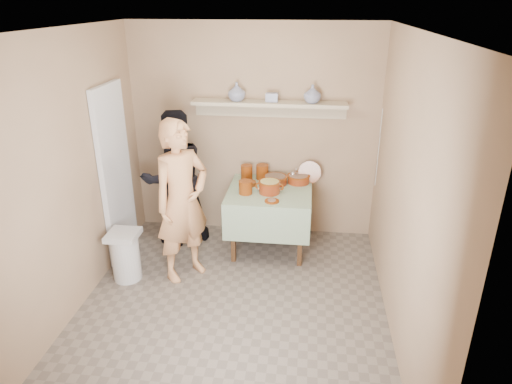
# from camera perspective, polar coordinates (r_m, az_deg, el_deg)

# --- Properties ---
(ground) EXTENTS (3.50, 3.50, 0.00)m
(ground) POSITION_cam_1_polar(r_m,az_deg,el_deg) (4.63, -3.04, -14.48)
(ground) COLOR #6B5E54
(ground) RESTS_ON ground
(tile_panel) EXTENTS (0.06, 0.70, 2.00)m
(tile_panel) POSITION_cam_1_polar(r_m,az_deg,el_deg) (5.36, -17.11, 2.13)
(tile_panel) COLOR silver
(tile_panel) RESTS_ON ground
(plate_stack_a) EXTENTS (0.14, 0.14, 0.19)m
(plate_stack_a) POSITION_cam_1_polar(r_m,az_deg,el_deg) (5.58, -1.18, 2.45)
(plate_stack_a) COLOR #672607
(plate_stack_a) RESTS_ON serving_table
(plate_stack_b) EXTENTS (0.15, 0.15, 0.18)m
(plate_stack_b) POSITION_cam_1_polar(r_m,az_deg,el_deg) (5.62, 0.80, 2.54)
(plate_stack_b) COLOR #672607
(plate_stack_b) RESTS_ON serving_table
(bowl_stack) EXTENTS (0.16, 0.16, 0.16)m
(bowl_stack) POSITION_cam_1_polar(r_m,az_deg,el_deg) (5.19, -1.32, 0.60)
(bowl_stack) COLOR #672607
(bowl_stack) RESTS_ON serving_table
(empty_bowl) EXTENTS (0.16, 0.16, 0.05)m
(empty_bowl) POSITION_cam_1_polar(r_m,az_deg,el_deg) (5.44, -0.82, 1.08)
(empty_bowl) COLOR #672607
(empty_bowl) RESTS_ON serving_table
(propped_lid) EXTENTS (0.28, 0.10, 0.27)m
(propped_lid) POSITION_cam_1_polar(r_m,az_deg,el_deg) (5.55, 6.72, 2.46)
(propped_lid) COLOR #672607
(propped_lid) RESTS_ON serving_table
(vase_right) EXTENTS (0.24, 0.24, 0.20)m
(vase_right) POSITION_cam_1_polar(r_m,az_deg,el_deg) (5.32, 7.07, 12.08)
(vase_right) COLOR navy
(vase_right) RESTS_ON wall_shelf
(vase_left) EXTENTS (0.29, 0.29, 0.21)m
(vase_left) POSITION_cam_1_polar(r_m,az_deg,el_deg) (5.39, -2.43, 12.41)
(vase_left) COLOR navy
(vase_left) RESTS_ON wall_shelf
(ceramic_box) EXTENTS (0.14, 0.11, 0.10)m
(ceramic_box) POSITION_cam_1_polar(r_m,az_deg,el_deg) (5.36, 2.01, 11.75)
(ceramic_box) COLOR navy
(ceramic_box) RESTS_ON wall_shelf
(person_cook) EXTENTS (0.74, 0.76, 1.75)m
(person_cook) POSITION_cam_1_polar(r_m,az_deg,el_deg) (4.79, -9.22, -1.19)
(person_cook) COLOR tan
(person_cook) RESTS_ON ground
(person_helper) EXTENTS (1.02, 0.98, 1.66)m
(person_helper) POSITION_cam_1_polar(r_m,az_deg,el_deg) (5.56, -10.12, 1.71)
(person_helper) COLOR black
(person_helper) RESTS_ON ground
(room_shell) EXTENTS (3.04, 3.54, 2.62)m
(room_shell) POSITION_cam_1_polar(r_m,az_deg,el_deg) (3.87, -3.54, 4.77)
(room_shell) COLOR tan
(room_shell) RESTS_ON ground
(serving_table) EXTENTS (0.97, 0.97, 0.76)m
(serving_table) POSITION_cam_1_polar(r_m,az_deg,el_deg) (5.37, 1.73, -0.87)
(serving_table) COLOR #4C2D16
(serving_table) RESTS_ON ground
(cazuela_meat_a) EXTENTS (0.30, 0.30, 0.10)m
(cazuela_meat_a) POSITION_cam_1_polar(r_m,az_deg,el_deg) (5.48, 2.41, 1.62)
(cazuela_meat_a) COLOR #681E0A
(cazuela_meat_a) RESTS_ON serving_table
(cazuela_meat_b) EXTENTS (0.28, 0.28, 0.10)m
(cazuela_meat_b) POSITION_cam_1_polar(r_m,az_deg,el_deg) (5.52, 5.33, 1.72)
(cazuela_meat_b) COLOR #681E0A
(cazuela_meat_b) RESTS_ON serving_table
(ladle) EXTENTS (0.08, 0.26, 0.19)m
(ladle) POSITION_cam_1_polar(r_m,az_deg,el_deg) (5.51, 4.67, 2.26)
(ladle) COLOR silver
(ladle) RESTS_ON cazuela_meat_b
(cazuela_rice) EXTENTS (0.33, 0.25, 0.14)m
(cazuela_rice) POSITION_cam_1_polar(r_m,az_deg,el_deg) (5.21, 1.70, 0.76)
(cazuela_rice) COLOR #681E0A
(cazuela_rice) RESTS_ON serving_table
(front_plate) EXTENTS (0.16, 0.16, 0.03)m
(front_plate) POSITION_cam_1_polar(r_m,az_deg,el_deg) (5.00, 1.99, -1.12)
(front_plate) COLOR #672607
(front_plate) RESTS_ON serving_table
(wall_shelf) EXTENTS (1.80, 0.25, 0.21)m
(wall_shelf) POSITION_cam_1_polar(r_m,az_deg,el_deg) (5.41, 1.69, 10.81)
(wall_shelf) COLOR #BBA98A
(wall_shelf) RESTS_ON room_shell
(trash_bin) EXTENTS (0.32, 0.32, 0.56)m
(trash_bin) POSITION_cam_1_polar(r_m,az_deg,el_deg) (5.12, -15.98, -7.61)
(trash_bin) COLOR silver
(trash_bin) RESTS_ON ground
(electrical_cord) EXTENTS (0.01, 0.05, 0.90)m
(electrical_cord) POSITION_cam_1_polar(r_m,az_deg,el_deg) (5.39, 15.09, 5.31)
(electrical_cord) COLOR silver
(electrical_cord) RESTS_ON wall_shelf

